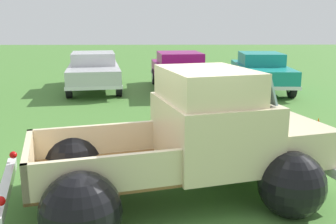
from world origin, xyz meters
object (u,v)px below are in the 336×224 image
object	(u,v)px
show_car_0	(94,69)
show_car_1	(180,69)
lane_cone_0	(317,132)
vintage_pickup_truck	(195,148)
show_car_2	(261,70)

from	to	relation	value
show_car_0	show_car_1	bearing A→B (deg)	79.85
lane_cone_0	vintage_pickup_truck	bearing A→B (deg)	-140.24
show_car_0	lane_cone_0	distance (m)	9.26
vintage_pickup_truck	show_car_0	world-z (taller)	vintage_pickup_truck
show_car_2	vintage_pickup_truck	bearing A→B (deg)	-17.00
show_car_0	show_car_2	size ratio (longest dim) A/B	1.12
vintage_pickup_truck	lane_cone_0	size ratio (longest dim) A/B	7.88
show_car_2	lane_cone_0	bearing A→B (deg)	-1.49
show_car_0	show_car_1	size ratio (longest dim) A/B	1.03
show_car_0	show_car_1	xyz separation A→B (m)	(3.33, -0.04, -0.00)
show_car_1	lane_cone_0	bearing A→B (deg)	13.71
show_car_2	lane_cone_0	world-z (taller)	show_car_2
show_car_1	show_car_2	distance (m)	3.08
show_car_1	show_car_2	size ratio (longest dim) A/B	1.09
show_car_1	show_car_2	xyz separation A→B (m)	(3.07, -0.26, -0.01)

